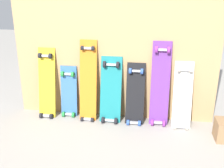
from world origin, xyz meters
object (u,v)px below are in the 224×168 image
at_px(skateboard_purple, 160,87).
at_px(skateboard_white, 182,98).
at_px(skateboard_orange, 88,84).
at_px(skateboard_black, 135,97).
at_px(skateboard_teal, 111,92).
at_px(skateboard_yellow, 47,86).
at_px(skateboard_blue, 69,94).

bearing_deg(skateboard_purple, skateboard_white, -5.18).
distance_m(skateboard_orange, skateboard_black, 0.55).
xyz_separation_m(skateboard_teal, skateboard_black, (0.28, -0.00, -0.03)).
bearing_deg(skateboard_teal, skateboard_yellow, 179.26).
relative_size(skateboard_yellow, skateboard_orange, 0.89).
xyz_separation_m(skateboard_orange, skateboard_purple, (0.80, 0.01, 0.01)).
bearing_deg(skateboard_teal, skateboard_black, -0.34).
bearing_deg(skateboard_black, skateboard_white, -0.35).
bearing_deg(skateboard_yellow, skateboard_purple, 0.34).
relative_size(skateboard_yellow, skateboard_teal, 1.10).
distance_m(skateboard_purple, skateboard_white, 0.27).
relative_size(skateboard_blue, skateboard_black, 0.90).
bearing_deg(skateboard_black, skateboard_orange, 178.70).
height_order(skateboard_yellow, skateboard_black, skateboard_yellow).
xyz_separation_m(skateboard_teal, skateboard_purple, (0.54, 0.02, 0.09)).
distance_m(skateboard_blue, skateboard_orange, 0.29).
bearing_deg(skateboard_teal, skateboard_white, -0.34).
bearing_deg(skateboard_white, skateboard_purple, 174.82).
bearing_deg(skateboard_purple, skateboard_orange, -179.51).
bearing_deg(skateboard_purple, skateboard_teal, -178.16).
xyz_separation_m(skateboard_blue, skateboard_teal, (0.50, -0.05, 0.07)).
height_order(skateboard_blue, skateboard_black, skateboard_black).
xyz_separation_m(skateboard_yellow, skateboard_black, (1.03, -0.01, -0.07)).
height_order(skateboard_blue, skateboard_white, skateboard_white).
bearing_deg(skateboard_teal, skateboard_blue, 174.71).
bearing_deg(skateboard_black, skateboard_teal, 179.66).
height_order(skateboard_yellow, skateboard_orange, skateboard_orange).
distance_m(skateboard_orange, skateboard_teal, 0.27).
height_order(skateboard_yellow, skateboard_teal, skateboard_yellow).
relative_size(skateboard_orange, skateboard_black, 1.33).
bearing_deg(skateboard_blue, skateboard_black, -3.55).
xyz_separation_m(skateboard_teal, skateboard_white, (0.79, -0.00, -0.02)).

